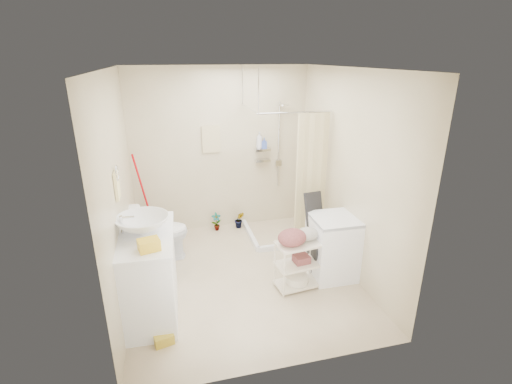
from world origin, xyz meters
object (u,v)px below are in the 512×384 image
Objects in this scene: laundry_rack at (298,261)px; vanity at (147,275)px; toilet at (159,233)px; washing_machine at (333,247)px.

vanity is at bearing 175.34° from laundry_rack.
vanity is at bearing 169.91° from toilet.
vanity is 1.39× the size of toilet.
vanity reaches higher than toilet.
toilet is at bearing 157.13° from washing_machine.
laundry_rack is (-0.53, -0.16, -0.04)m from washing_machine.
vanity is at bearing -173.47° from washing_machine.
toilet is at bearing 86.57° from vanity.
vanity is 1.77m from laundry_rack.
toilet is 0.98× the size of washing_machine.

